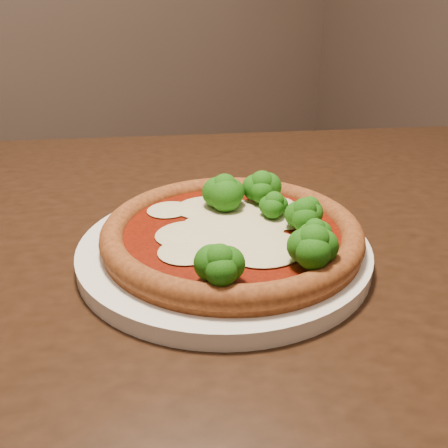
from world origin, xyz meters
TOP-DOWN VIEW (x-y plane):
  - dining_table at (0.08, -0.07)m, footprint 1.50×1.30m
  - plate at (0.13, -0.14)m, footprint 0.31×0.31m
  - pizza at (0.14, -0.14)m, footprint 0.28×0.28m

SIDE VIEW (x-z plane):
  - dining_table at x=0.08m, z-range 0.29..1.04m
  - plate at x=0.13m, z-range 0.75..0.77m
  - pizza at x=0.14m, z-range 0.75..0.82m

